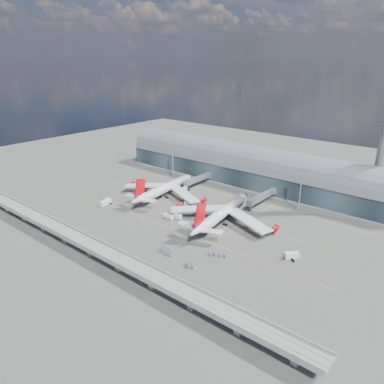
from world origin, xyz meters
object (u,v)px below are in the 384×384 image
Objects in this scene: airliner_left at (164,189)px; service_truck_5 at (185,189)px; floodlight_mast_right at (300,189)px; airliner_right at (222,214)px; service_truck_4 at (188,203)px; service_truck_0 at (106,202)px; cargo_train_1 at (218,255)px; service_truck_2 at (168,217)px; cargo_train_0 at (166,252)px; cargo_train_2 at (191,266)px; floodlight_mast_left at (173,160)px; service_truck_1 at (177,216)px; service_truck_3 at (292,255)px.

airliner_left reaches higher than service_truck_5.
floodlight_mast_right is 3.88× the size of service_truck_5.
airliner_right reaches higher than airliner_left.
service_truck_0 is at bearing -147.43° from service_truck_4.
service_truck_4 reaches higher than cargo_train_1.
cargo_train_0 is (26.19, -28.97, -0.29)m from service_truck_2.
cargo_train_2 is at bearing -126.18° from service_truck_2.
service_truck_0 is at bearing 67.14° from cargo_train_0.
floodlight_mast_left is 77.03m from service_truck_1.
cargo_train_1 is (19.95, -30.82, -4.57)m from airliner_right.
service_truck_0 is 1.49× the size of cargo_train_2.
floodlight_mast_right is 90.81m from cargo_train_0.
floodlight_mast_right is at bearing 0.00° from floodlight_mast_left.
service_truck_4 is at bearing 57.32° from cargo_train_2.
service_truck_3 is 32.87m from cargo_train_1.
airliner_right is at bearing -16.82° from airliner_left.
service_truck_0 is 89.36m from cargo_train_1.
floodlight_mast_left is 120.94m from cargo_train_1.
service_truck_4 reaches higher than cargo_train_2.
service_truck_2 is 1.03× the size of service_truck_5.
service_truck_3 is (115.59, 13.28, -0.12)m from service_truck_0.
service_truck_5 is at bearing -159.76° from service_truck_3.
airliner_right reaches higher than cargo_train_0.
service_truck_1 reaches higher than service_truck_2.
service_truck_1 is 5.09m from service_truck_2.
service_truck_3 reaches higher than service_truck_4.
service_truck_4 is at bearing -82.63° from service_truck_5.
service_truck_4 is at bearing 24.91° from service_truck_0.
service_truck_0 is at bearing -144.42° from floodlight_mast_right.
floodlight_mast_left reaches higher than airliner_left.
cargo_train_2 is (85.77, -21.47, -0.76)m from service_truck_0.
service_truck_5 is at bearing -32.10° from floodlight_mast_left.
service_truck_5 is at bearing 143.05° from airliner_right.
service_truck_4 is (-8.53, 19.18, -0.00)m from service_truck_1.
cargo_train_2 is (-3.37, -15.25, 0.14)m from cargo_train_1.
service_truck_5 reaches higher than service_truck_1.
floodlight_mast_left reaches higher than cargo_train_0.
floodlight_mast_right is at bearing -23.08° from cargo_train_0.
floodlight_mast_right reaches higher than service_truck_5.
airliner_left is 7.53× the size of service_truck_0.
service_truck_0 is 50.10m from service_truck_4.
service_truck_4 is 0.81× the size of service_truck_5.
service_truck_4 is 59.87m from cargo_train_0.
cargo_train_1 is at bearing -18.76° from service_truck_0.
airliner_left is 6.99× the size of cargo_train_1.
airliner_left reaches higher than service_truck_3.
service_truck_5 is (20.55, 50.41, -0.12)m from service_truck_0.
floodlight_mast_right is 4.58× the size of cargo_train_2.
service_truck_5 reaches higher than service_truck_2.
airliner_left is at bearing -137.75° from service_truck_5.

